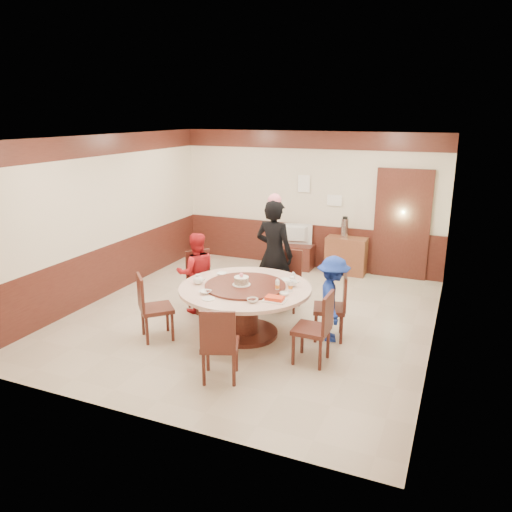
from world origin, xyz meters
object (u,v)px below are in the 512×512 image
at_px(birthday_cake, 241,281).
at_px(television, 294,234).
at_px(thermos, 345,228).
at_px(side_cabinet, 346,256).
at_px(person_red, 196,273).
at_px(person_blue, 333,299).
at_px(tv_stand, 293,256).
at_px(person_standing, 274,254).
at_px(banquet_table, 245,301).
at_px(shrimp_platter, 275,299).

relative_size(birthday_cake, television, 0.34).
bearing_deg(thermos, side_cabinet, 0.00).
distance_m(person_red, television, 2.97).
height_order(person_blue, tv_stand, person_blue).
xyz_separation_m(person_standing, tv_stand, (-0.41, 2.21, -0.66)).
height_order(banquet_table, side_cabinet, banquet_table).
height_order(person_red, side_cabinet, person_red).
bearing_deg(tv_stand, person_standing, -79.55).
relative_size(person_standing, side_cabinet, 2.28).
relative_size(birthday_cake, tv_stand, 0.30).
distance_m(banquet_table, tv_stand, 3.45).
height_order(person_blue, side_cabinet, person_blue).
height_order(television, side_cabinet, television).
bearing_deg(birthday_cake, person_red, 152.11).
distance_m(person_standing, shrimp_platter, 1.69).
xyz_separation_m(shrimp_platter, tv_stand, (-1.02, 3.79, -0.53)).
bearing_deg(person_blue, thermos, -7.28).
relative_size(tv_stand, thermos, 2.24).
relative_size(shrimp_platter, thermos, 0.79).
height_order(birthday_cake, thermos, thermos).
bearing_deg(person_standing, banquet_table, 100.07).
bearing_deg(television, birthday_cake, 84.93).
bearing_deg(birthday_cake, thermos, 79.04).
bearing_deg(banquet_table, tv_stand, 97.07).
height_order(shrimp_platter, tv_stand, shrimp_platter).
xyz_separation_m(person_standing, television, (-0.41, 2.21, -0.20)).
distance_m(shrimp_platter, thermos, 3.82).
xyz_separation_m(birthday_cake, tv_stand, (-0.38, 3.45, -0.59)).
bearing_deg(person_standing, tv_stand, -70.24).
bearing_deg(person_red, person_standing, 176.49).
height_order(birthday_cake, television, birthday_cake).
bearing_deg(side_cabinet, person_blue, -80.62).
bearing_deg(person_blue, person_red, 67.76).
height_order(banquet_table, television, television).
distance_m(banquet_table, person_red, 1.23).
relative_size(banquet_table, person_red, 1.44).
relative_size(person_blue, television, 1.65).
distance_m(birthday_cake, tv_stand, 3.52).
bearing_deg(person_red, banquet_table, 119.08).
bearing_deg(banquet_table, person_standing, 90.75).
xyz_separation_m(person_standing, person_red, (-1.09, -0.67, -0.25)).
distance_m(person_standing, thermos, 2.34).
bearing_deg(tv_stand, shrimp_platter, -74.96).
height_order(person_red, television, person_red).
distance_m(tv_stand, thermos, 1.26).
distance_m(person_standing, person_blue, 1.52).
distance_m(person_red, person_blue, 2.31).
xyz_separation_m(person_red, tv_stand, (0.68, 2.89, -0.41)).
xyz_separation_m(shrimp_platter, television, (-1.02, 3.79, -0.06)).
bearing_deg(person_blue, birthday_cake, 89.20).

